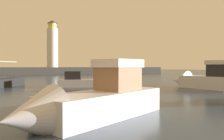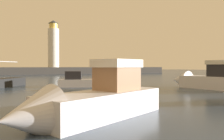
% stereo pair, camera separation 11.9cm
% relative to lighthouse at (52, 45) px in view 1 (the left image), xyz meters
% --- Properties ---
extents(ground_plane, '(220.00, 220.00, 0.00)m').
position_rel_lighthouse_xyz_m(ground_plane, '(-2.74, -33.19, -8.64)').
color(ground_plane, '#2D3D51').
extents(breakwater, '(78.08, 5.65, 2.06)m').
position_rel_lighthouse_xyz_m(breakwater, '(-2.74, 0.00, -7.61)').
color(breakwater, '#423F3D').
rests_on(breakwater, ground_plane).
extents(lighthouse, '(3.18, 3.18, 13.88)m').
position_rel_lighthouse_xyz_m(lighthouse, '(0.00, 0.00, 0.00)').
color(lighthouse, silver).
rests_on(lighthouse, breakwater).
extents(motorboat_1, '(6.15, 3.29, 2.13)m').
position_rel_lighthouse_xyz_m(motorboat_1, '(-1.93, -43.19, -8.07)').
color(motorboat_1, silver).
rests_on(motorboat_1, ground_plane).
extents(motorboat_3, '(7.94, 5.46, 3.04)m').
position_rel_lighthouse_xyz_m(motorboat_3, '(-6.17, -58.41, -7.83)').
color(motorboat_3, silver).
rests_on(motorboat_3, ground_plane).
extents(motorboat_4, '(4.39, 8.74, 3.28)m').
position_rel_lighthouse_xyz_m(motorboat_4, '(9.04, -49.87, -7.67)').
color(motorboat_4, silver).
rests_on(motorboat_4, ground_plane).
extents(sailboat_moored, '(5.28, 6.67, 11.51)m').
position_rel_lighthouse_xyz_m(sailboat_moored, '(-10.99, -40.14, -8.09)').
color(sailboat_moored, black).
rests_on(sailboat_moored, ground_plane).
extents(mooring_buoy, '(1.04, 1.04, 1.04)m').
position_rel_lighthouse_xyz_m(mooring_buoy, '(10.94, -44.87, -8.11)').
color(mooring_buoy, red).
rests_on(mooring_buoy, ground_plane).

